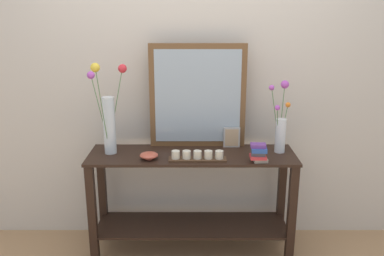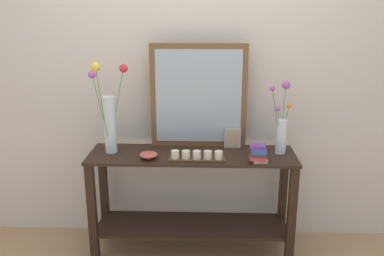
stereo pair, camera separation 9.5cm
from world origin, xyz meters
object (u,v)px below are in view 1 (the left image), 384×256
at_px(mirror_leaning, 198,96).
at_px(decorative_bowl, 149,155).
at_px(picture_frame_small, 232,137).
at_px(book_stack, 259,153).
at_px(vase_right, 281,126).
at_px(console_table, 192,192).
at_px(candle_tray, 197,156).
at_px(tall_vase_left, 109,116).

bearing_deg(mirror_leaning, decorative_bowl, -139.79).
height_order(picture_frame_small, decorative_bowl, picture_frame_small).
bearing_deg(book_stack, vase_right, 47.94).
distance_m(console_table, candle_tray, 0.35).
relative_size(console_table, candle_tray, 3.74).
relative_size(console_table, tall_vase_left, 2.21).
height_order(console_table, picture_frame_small, picture_frame_small).
bearing_deg(mirror_leaning, book_stack, -38.90).
height_order(mirror_leaning, picture_frame_small, mirror_leaning).
distance_m(candle_tray, book_stack, 0.41).
relative_size(mirror_leaning, vase_right, 1.50).
relative_size(picture_frame_small, decorative_bowl, 1.20).
bearing_deg(book_stack, candle_tray, 176.70).
relative_size(console_table, book_stack, 11.83).
relative_size(vase_right, picture_frame_small, 3.33).
relative_size(tall_vase_left, candle_tray, 1.69).
relative_size(console_table, decorative_bowl, 11.58).
distance_m(mirror_leaning, tall_vase_left, 0.65).
distance_m(candle_tray, decorative_bowl, 0.33).
height_order(tall_vase_left, book_stack, tall_vase_left).
height_order(candle_tray, picture_frame_small, picture_frame_small).
xyz_separation_m(console_table, decorative_bowl, (-0.30, -0.10, 0.33)).
bearing_deg(mirror_leaning, picture_frame_small, -7.40).
relative_size(mirror_leaning, candle_tray, 1.93).
relative_size(console_table, picture_frame_small, 9.67).
bearing_deg(tall_vase_left, picture_frame_small, 8.24).
height_order(vase_right, picture_frame_small, vase_right).
bearing_deg(mirror_leaning, tall_vase_left, -165.63).
bearing_deg(candle_tray, decorative_bowl, 176.48).
bearing_deg(candle_tray, book_stack, -3.30).
relative_size(candle_tray, decorative_bowl, 3.10).
relative_size(tall_vase_left, picture_frame_small, 4.37).
bearing_deg(candle_tray, console_table, 106.55).
bearing_deg(mirror_leaning, console_table, -102.94).
height_order(candle_tray, book_stack, book_stack).
height_order(vase_right, decorative_bowl, vase_right).
bearing_deg(tall_vase_left, decorative_bowl, -23.54).
height_order(picture_frame_small, book_stack, picture_frame_small).
height_order(candle_tray, decorative_bowl, candle_tray).
bearing_deg(vase_right, decorative_bowl, -170.39).
bearing_deg(vase_right, book_stack, -132.06).
height_order(console_table, book_stack, book_stack).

